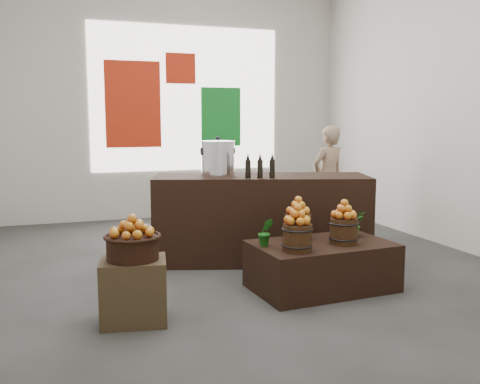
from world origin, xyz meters
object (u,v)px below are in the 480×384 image
object	(u,v)px
wicker_basket	(133,248)
counter	(261,218)
stock_pot_left	(218,159)
crate	(134,291)
display_table	(322,266)
shopper	(328,179)

from	to	relation	value
wicker_basket	counter	world-z (taller)	counter
counter	stock_pot_left	world-z (taller)	stock_pot_left
crate	display_table	size ratio (longest dim) A/B	0.39
stock_pot_left	shopper	world-z (taller)	shopper
wicker_basket	crate	bearing A→B (deg)	0.00
display_table	stock_pot_left	world-z (taller)	stock_pot_left
shopper	counter	bearing A→B (deg)	22.49
display_table	shopper	world-z (taller)	shopper
shopper	wicker_basket	bearing A→B (deg)	23.67
counter	stock_pot_left	size ratio (longest dim) A/B	6.47
wicker_basket	counter	size ratio (longest dim) A/B	0.17
crate	display_table	xyz separation A→B (m)	(1.87, 0.26, -0.03)
wicker_basket	display_table	world-z (taller)	wicker_basket
crate	counter	bearing A→B (deg)	40.75
wicker_basket	display_table	distance (m)	1.92
display_table	stock_pot_left	xyz separation A→B (m)	(-0.66, 1.35, 0.97)
display_table	shopper	bearing A→B (deg)	56.86
display_table	counter	distance (m)	1.24
stock_pot_left	counter	bearing A→B (deg)	-17.37
stock_pot_left	display_table	bearing A→B (deg)	-64.03
shopper	stock_pot_left	bearing A→B (deg)	11.89
shopper	display_table	bearing A→B (deg)	44.62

